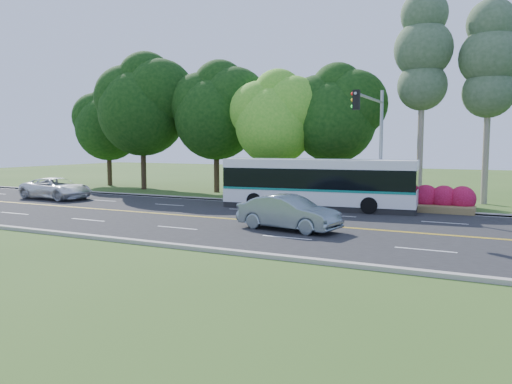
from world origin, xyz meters
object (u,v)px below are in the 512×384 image
at_px(traffic_signal, 374,130).
at_px(suv, 56,188).
at_px(transit_bus, 318,184).
at_px(sedan, 289,213).

xyz_separation_m(traffic_signal, suv, (-21.66, -2.59, -3.90)).
height_order(traffic_signal, suv, traffic_signal).
bearing_deg(transit_bus, suv, -176.24).
distance_m(transit_bus, sedan, 7.67).
relative_size(traffic_signal, transit_bus, 0.61).
xyz_separation_m(sedan, suv, (-19.52, 4.56, -0.03)).
xyz_separation_m(transit_bus, suv, (-18.30, -2.98, -0.72)).
bearing_deg(transit_bus, sedan, -86.31).
bearing_deg(traffic_signal, sedan, -106.66).
bearing_deg(suv, sedan, -100.67).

